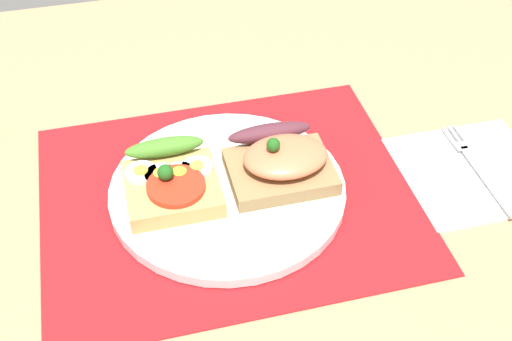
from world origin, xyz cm
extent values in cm
cube|color=tan|center=(0.00, 0.00, -1.60)|extent=(120.00, 90.00, 3.20)
cube|color=#A7171C|center=(0.00, 0.00, 0.15)|extent=(37.76, 30.95, 0.30)
cylinder|color=white|center=(0.00, 0.00, 0.88)|extent=(24.10, 24.10, 1.16)
cube|color=tan|center=(-5.56, -0.36, 2.40)|extent=(9.23, 8.63, 1.88)
cylinder|color=red|center=(-5.26, -1.01, 3.64)|extent=(5.75, 5.75, 0.60)
ellipsoid|color=#478129|center=(-5.56, 4.36, 4.24)|extent=(8.12, 2.20, 1.80)
sphere|color=#1E5919|center=(-6.05, -0.36, 4.74)|extent=(1.60, 1.60, 1.60)
cylinder|color=white|center=(-8.32, 1.79, 3.59)|extent=(3.20, 3.20, 0.50)
cylinder|color=yellow|center=(-8.32, 1.79, 3.92)|extent=(1.44, 1.44, 0.16)
cylinder|color=white|center=(-6.48, 0.94, 3.59)|extent=(3.20, 3.20, 0.50)
cylinder|color=yellow|center=(-6.48, 0.94, 3.92)|extent=(1.44, 1.44, 0.16)
cylinder|color=white|center=(-4.63, 0.69, 3.59)|extent=(3.20, 3.20, 0.50)
cylinder|color=yellow|center=(-4.63, 0.69, 3.92)|extent=(1.44, 1.44, 0.16)
cylinder|color=white|center=(-2.79, 1.17, 3.59)|extent=(3.20, 3.20, 0.50)
cylinder|color=yellow|center=(-2.79, 1.17, 3.92)|extent=(1.44, 1.44, 0.16)
cube|color=olive|center=(5.56, -0.17, 2.26)|extent=(10.57, 8.17, 1.62)
ellipsoid|color=#EC714A|center=(6.06, -0.05, 4.20)|extent=(8.67, 6.53, 2.25)
ellipsoid|color=#532631|center=(5.56, 4.32, 3.97)|extent=(8.98, 2.20, 1.80)
sphere|color=#1E5919|center=(4.76, 0.43, 6.02)|extent=(1.40, 1.40, 1.40)
cube|color=white|center=(26.15, -2.82, 0.30)|extent=(14.95, 14.46, 0.60)
cube|color=#B7B7BC|center=(26.64, -5.00, 0.76)|extent=(0.80, 10.90, 0.32)
cube|color=#B7B7BC|center=(26.64, 0.65, 0.76)|extent=(1.50, 1.20, 0.32)
cube|color=#B7B7BC|center=(25.99, 2.65, 0.76)|extent=(0.32, 2.80, 0.32)
cube|color=#B7B7BC|center=(26.64, 2.65, 0.76)|extent=(0.32, 2.80, 0.32)
cube|color=#B7B7BC|center=(27.29, 2.65, 0.76)|extent=(0.32, 2.80, 0.32)
camera|label=1|loc=(-9.06, -48.24, 48.71)|focal=46.99mm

